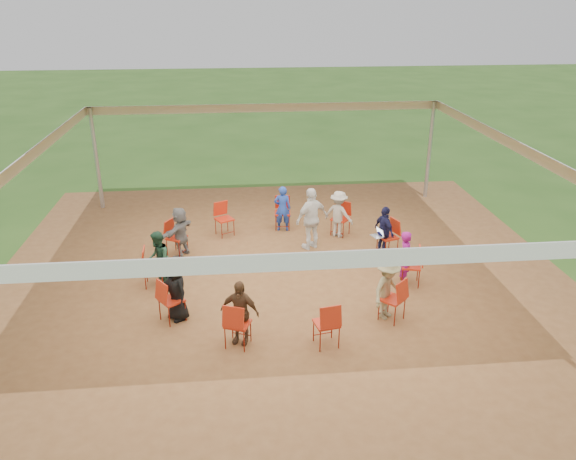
{
  "coord_description": "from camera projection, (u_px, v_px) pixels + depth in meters",
  "views": [
    {
      "loc": [
        -0.99,
        -11.35,
        5.92
      ],
      "look_at": [
        0.16,
        0.3,
        1.01
      ],
      "focal_mm": 35.0,
      "sensor_mm": 36.0,
      "label": 1
    }
  ],
  "objects": [
    {
      "name": "ground",
      "position": [
        282.0,
        276.0,
        12.8
      ],
      "size": [
        80.0,
        80.0,
        0.0
      ],
      "primitive_type": "plane",
      "color": "#2D541A",
      "rests_on": "ground"
    },
    {
      "name": "dirt_patch",
      "position": [
        282.0,
        276.0,
        12.8
      ],
      "size": [
        13.0,
        13.0,
        0.0
      ],
      "primitive_type": "plane",
      "color": "brown",
      "rests_on": "ground"
    },
    {
      "name": "tent",
      "position": [
        282.0,
        177.0,
        11.88
      ],
      "size": [
        10.33,
        10.33,
        3.0
      ],
      "color": "#B2B2B7",
      "rests_on": "ground"
    },
    {
      "name": "chair_0",
      "position": [
        388.0,
        237.0,
        13.73
      ],
      "size": [
        0.55,
        0.54,
        0.9
      ],
      "primitive_type": null,
      "rotation": [
        0.0,
        0.0,
        1.91
      ],
      "color": "red",
      "rests_on": "ground"
    },
    {
      "name": "chair_1",
      "position": [
        340.0,
        219.0,
        14.84
      ],
      "size": [
        0.6,
        0.61,
        0.9
      ],
      "primitive_type": null,
      "rotation": [
        0.0,
        0.0,
        2.48
      ],
      "color": "red",
      "rests_on": "ground"
    },
    {
      "name": "chair_2",
      "position": [
        282.0,
        213.0,
        15.25
      ],
      "size": [
        0.46,
        0.48,
        0.9
      ],
      "primitive_type": null,
      "rotation": [
        0.0,
        0.0,
        3.05
      ],
      "color": "red",
      "rests_on": "ground"
    },
    {
      "name": "chair_3",
      "position": [
        224.0,
        219.0,
        14.82
      ],
      "size": [
        0.58,
        0.58,
        0.9
      ],
      "primitive_type": null,
      "rotation": [
        0.0,
        0.0,
        -2.66
      ],
      "color": "red",
      "rests_on": "ground"
    },
    {
      "name": "chair_4",
      "position": [
        177.0,
        238.0,
        13.7
      ],
      "size": [
        0.59,
        0.58,
        0.9
      ],
      "primitive_type": null,
      "rotation": [
        0.0,
        0.0,
        -2.09
      ],
      "color": "red",
      "rests_on": "ground"
    },
    {
      "name": "chair_5",
      "position": [
        153.0,
        267.0,
        12.23
      ],
      "size": [
        0.46,
        0.44,
        0.9
      ],
      "primitive_type": null,
      "rotation": [
        0.0,
        0.0,
        -1.52
      ],
      "color": "red",
      "rests_on": "ground"
    },
    {
      "name": "chair_6",
      "position": [
        172.0,
        300.0,
        10.89
      ],
      "size": [
        0.6,
        0.6,
        0.9
      ],
      "primitive_type": null,
      "rotation": [
        0.0,
        0.0,
        -0.95
      ],
      "color": "red",
      "rests_on": "ground"
    },
    {
      "name": "chair_7",
      "position": [
        238.0,
        324.0,
        10.1
      ],
      "size": [
        0.55,
        0.56,
        0.9
      ],
      "primitive_type": null,
      "rotation": [
        0.0,
        0.0,
        -0.38
      ],
      "color": "red",
      "rests_on": "ground"
    },
    {
      "name": "chair_8",
      "position": [
        326.0,
        324.0,
        10.11
      ],
      "size": [
        0.5,
        0.51,
        0.9
      ],
      "primitive_type": null,
      "rotation": [
        0.0,
        0.0,
        0.2
      ],
      "color": "red",
      "rests_on": "ground"
    },
    {
      "name": "chair_9",
      "position": [
        392.0,
        299.0,
        10.92
      ],
      "size": [
        0.61,
        0.61,
        0.9
      ],
      "primitive_type": null,
      "rotation": [
        0.0,
        0.0,
        0.77
      ],
      "color": "red",
      "rests_on": "ground"
    },
    {
      "name": "chair_10",
      "position": [
        411.0,
        266.0,
        12.27
      ],
      "size": [
        0.53,
        0.51,
        0.9
      ],
      "primitive_type": null,
      "rotation": [
        0.0,
        0.0,
        1.34
      ],
      "color": "red",
      "rests_on": "ground"
    },
    {
      "name": "person_seated_0",
      "position": [
        384.0,
        231.0,
        13.62
      ],
      "size": [
        0.6,
        0.82,
        1.25
      ],
      "primitive_type": "imported",
      "rotation": [
        0.0,
        0.0,
        1.91
      ],
      "color": "#1A1A42",
      "rests_on": "ground"
    },
    {
      "name": "person_seated_1",
      "position": [
        339.0,
        214.0,
        14.68
      ],
      "size": [
        0.88,
        0.81,
        1.25
      ],
      "primitive_type": "imported",
      "rotation": [
        0.0,
        0.0,
        2.48
      ],
      "color": "#B2AB9B",
      "rests_on": "ground"
    },
    {
      "name": "person_seated_2",
      "position": [
        282.0,
        208.0,
        15.07
      ],
      "size": [
        0.48,
        0.34,
        1.25
      ],
      "primitive_type": "imported",
      "rotation": [
        0.0,
        0.0,
        3.05
      ],
      "color": "#2244B6",
      "rests_on": "ground"
    },
    {
      "name": "person_seated_3",
      "position": [
        180.0,
        232.0,
        13.58
      ],
      "size": [
        0.95,
        1.22,
        1.25
      ],
      "primitive_type": "imported",
      "rotation": [
        0.0,
        0.0,
        -2.09
      ],
      "color": "slate",
      "rests_on": "ground"
    },
    {
      "name": "person_seated_4",
      "position": [
        158.0,
        259.0,
        12.18
      ],
      "size": [
        0.38,
        0.63,
        1.25
      ],
      "primitive_type": "imported",
      "rotation": [
        0.0,
        0.0,
        -1.52
      ],
      "color": "#204530",
      "rests_on": "ground"
    },
    {
      "name": "person_seated_5",
      "position": [
        176.0,
        290.0,
        10.9
      ],
      "size": [
        0.63,
        0.7,
        1.25
      ],
      "primitive_type": "imported",
      "rotation": [
        0.0,
        0.0,
        -0.95
      ],
      "color": "black",
      "rests_on": "ground"
    },
    {
      "name": "person_seated_6",
      "position": [
        240.0,
        312.0,
        10.14
      ],
      "size": [
        0.82,
        0.62,
        1.25
      ],
      "primitive_type": "imported",
      "rotation": [
        0.0,
        0.0,
        -0.38
      ],
      "color": "brown",
      "rests_on": "ground"
    },
    {
      "name": "person_seated_7",
      "position": [
        388.0,
        289.0,
        10.92
      ],
      "size": [
        0.86,
        0.85,
        1.25
      ],
      "primitive_type": "imported",
      "rotation": [
        0.0,
        0.0,
        0.77
      ],
      "color": "#988D5F",
      "rests_on": "ground"
    },
    {
      "name": "person_seated_8",
      "position": [
        406.0,
        258.0,
        12.22
      ],
      "size": [
        0.4,
        0.51,
        1.25
      ],
      "primitive_type": "imported",
      "rotation": [
        0.0,
        0.0,
        1.34
      ],
      "color": "#911379",
      "rests_on": "ground"
    },
    {
      "name": "standing_person",
      "position": [
        312.0,
        219.0,
        13.92
      ],
      "size": [
        1.05,
        0.88,
        1.59
      ],
      "primitive_type": "imported",
      "rotation": [
        0.0,
        0.0,
        3.67
      ],
      "color": "white",
      "rests_on": "ground"
    },
    {
      "name": "cable_coil",
      "position": [
        282.0,
        257.0,
        13.67
      ],
      "size": [
        0.3,
        0.3,
        0.03
      ],
      "rotation": [
        0.0,
        0.0,
        0.02
      ],
      "color": "black",
      "rests_on": "ground"
    },
    {
      "name": "laptop",
      "position": [
        378.0,
        234.0,
        13.57
      ],
      "size": [
        0.32,
        0.36,
        0.2
      ],
      "rotation": [
        0.0,
        0.0,
        1.91
      ],
      "color": "#B7B7BC",
      "rests_on": "ground"
    }
  ]
}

